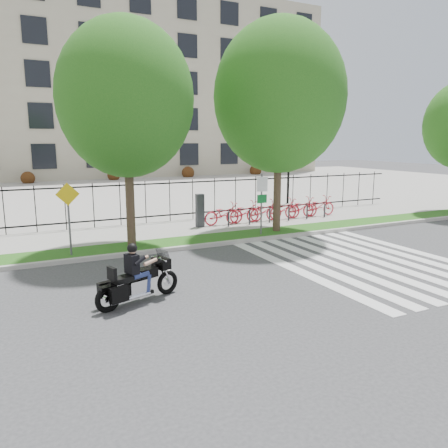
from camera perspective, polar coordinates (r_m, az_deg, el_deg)
name	(u,v)px	position (r m, az deg, el deg)	size (l,w,h in m)	color
ground	(236,281)	(12.82, 1.62, -7.41)	(120.00, 120.00, 0.00)	#343537
curb	(185,248)	(16.39, -5.09, -3.10)	(60.00, 0.20, 0.15)	#A7A59D
grass_verge	(177,243)	(17.16, -6.12, -2.48)	(60.00, 1.50, 0.15)	#205014
sidewalk	(158,231)	(19.48, -8.66, -0.94)	(60.00, 3.50, 0.15)	gray
plaza	(90,191)	(36.42, -17.11, 4.13)	(80.00, 34.00, 0.10)	gray
crosswalk_stripes	(362,261)	(15.57, 17.58, -4.59)	(5.70, 8.00, 0.01)	silver
iron_fence	(146,202)	(20.95, -10.20, 2.83)	(30.00, 0.06, 2.00)	black
office_building	(56,88)	(56.28, -21.14, 16.24)	(60.00, 21.90, 20.15)	#A39B84
lamp_post_right	(289,154)	(27.65, 8.48, 9.07)	(1.06, 0.70, 4.25)	black
street_tree_1	(126,99)	(16.24, -12.69, 15.65)	(4.80, 4.80, 8.06)	#3D2D21
street_tree_2	(279,97)	(18.85, 7.25, 16.16)	(5.46, 5.46, 8.78)	#3D2D21
bike_share_station	(273,210)	(21.59, 6.38, 1.87)	(7.85, 0.88, 1.50)	#2D2D33
sign_pole_regulatory	(262,197)	(18.07, 4.95, 3.58)	(0.50, 0.09, 2.50)	#59595B
sign_pole_warning	(68,209)	(15.60, -19.66, 1.84)	(0.78, 0.09, 2.49)	#59595B
motorcycle_rider	(138,279)	(11.19, -11.15, -7.02)	(2.34, 1.15, 1.87)	black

